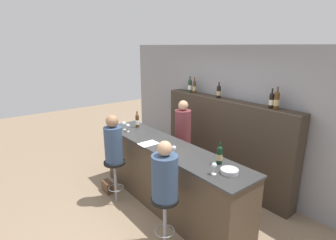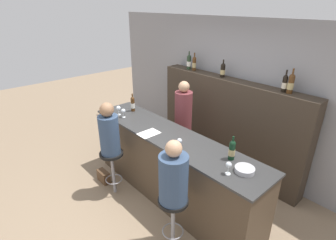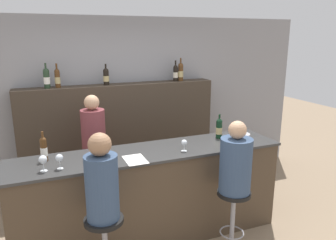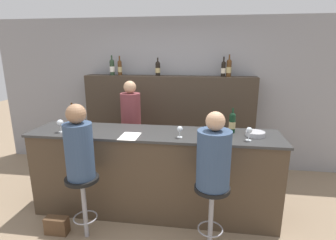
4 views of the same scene
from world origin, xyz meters
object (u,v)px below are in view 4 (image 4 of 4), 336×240
(wine_bottle_backbar_1, at_px, (120,68))
(wine_glass_1, at_px, (72,124))
(wine_glass_3, at_px, (249,131))
(guest_seated_left, at_px, (79,146))
(bar_stool_right, at_px, (212,201))
(wine_glass_2, at_px, (180,129))
(wine_bottle_counter_0, at_px, (73,116))
(bartender, at_px, (132,137))
(handbag, at_px, (57,225))
(wine_bottle_backbar_0, at_px, (112,67))
(guest_seated_right, at_px, (214,156))
(metal_bowl, at_px, (255,134))
(wine_bottle_counter_1, at_px, (232,122))
(wine_glass_0, at_px, (60,123))
(wine_bottle_backbar_3, at_px, (223,69))
(bar_stool_left, at_px, (83,191))
(wine_bottle_backbar_2, at_px, (158,68))
(wine_bottle_backbar_4, at_px, (229,68))

(wine_bottle_backbar_1, height_order, wine_glass_1, wine_bottle_backbar_1)
(wine_glass_3, relative_size, guest_seated_left, 0.19)
(wine_bottle_backbar_1, xyz_separation_m, bar_stool_right, (1.55, -1.95, -1.21))
(wine_glass_1, bearing_deg, wine_glass_2, 0.00)
(wine_bottle_backbar_1, relative_size, wine_glass_2, 2.40)
(wine_bottle_counter_0, distance_m, wine_glass_3, 2.22)
(wine_bottle_backbar_1, height_order, bartender, wine_bottle_backbar_1)
(wine_glass_1, xyz_separation_m, wine_glass_3, (2.08, 0.00, 0.00))
(wine_bottle_counter_0, distance_m, handbag, 1.33)
(wine_bottle_backbar_0, relative_size, guest_seated_right, 0.43)
(wine_bottle_backbar_1, distance_m, wine_glass_1, 1.61)
(bartender, bearing_deg, wine_glass_2, -47.15)
(wine_bottle_counter_0, relative_size, wine_glass_2, 2.34)
(wine_bottle_counter_0, bearing_deg, metal_bowl, -2.64)
(wine_bottle_counter_0, relative_size, wine_bottle_counter_1, 1.03)
(bar_stool_right, bearing_deg, wine_glass_3, 49.20)
(wine_bottle_counter_1, distance_m, wine_glass_2, 0.67)
(wine_glass_0, bearing_deg, wine_bottle_counter_0, 85.92)
(wine_bottle_backbar_0, height_order, bartender, wine_bottle_backbar_0)
(wine_bottle_counter_1, xyz_separation_m, guest_seated_left, (-1.61, -0.73, -0.12))
(wine_bottle_backbar_3, distance_m, bar_stool_left, 2.76)
(wine_bottle_backbar_0, height_order, guest_seated_left, wine_bottle_backbar_0)
(wine_bottle_counter_0, relative_size, bar_stool_right, 0.42)
(wine_bottle_backbar_2, distance_m, guest_seated_left, 2.12)
(wine_bottle_counter_0, distance_m, guest_seated_left, 0.86)
(bar_stool_right, bearing_deg, wine_bottle_backbar_2, 114.73)
(wine_glass_2, relative_size, metal_bowl, 0.61)
(wine_bottle_backbar_1, bearing_deg, wine_bottle_counter_0, -102.28)
(wine_glass_2, distance_m, handbag, 1.79)
(wine_bottle_backbar_0, bearing_deg, metal_bowl, -31.39)
(wine_bottle_backbar_1, xyz_separation_m, wine_bottle_backbar_2, (0.65, -0.00, -0.01))
(wine_bottle_backbar_0, bearing_deg, wine_bottle_counter_1, -32.47)
(wine_bottle_backbar_1, xyz_separation_m, wine_glass_1, (-0.14, -1.49, -0.59))
(wine_bottle_backbar_4, height_order, wine_glass_0, wine_bottle_backbar_4)
(wine_bottle_backbar_3, xyz_separation_m, handbag, (-1.91, -1.95, -1.67))
(wine_bottle_backbar_2, height_order, wine_bottle_backbar_4, wine_bottle_backbar_4)
(wine_bottle_backbar_2, xyz_separation_m, bar_stool_right, (0.90, -1.95, -1.20))
(wine_bottle_backbar_4, bearing_deg, wine_bottle_counter_0, -149.49)
(wine_glass_3, bearing_deg, handbag, -168.02)
(metal_bowl, bearing_deg, bartender, 156.69)
(guest_seated_right, bearing_deg, wine_bottle_counter_0, 158.17)
(metal_bowl, xyz_separation_m, guest_seated_right, (-0.49, -0.62, -0.05))
(wine_bottle_counter_0, bearing_deg, wine_bottle_backbar_2, 53.04)
(wine_glass_1, xyz_separation_m, bar_stool_right, (1.69, -0.45, -0.62))
(wine_bottle_backbar_2, bearing_deg, bar_stool_right, -65.27)
(wine_bottle_counter_0, distance_m, wine_glass_0, 0.28)
(wine_bottle_backbar_3, height_order, wine_bottle_backbar_4, wine_bottle_backbar_4)
(wine_bottle_backbar_0, xyz_separation_m, wine_bottle_backbar_3, (1.85, -0.00, -0.01))
(wine_bottle_backbar_0, height_order, wine_glass_0, wine_bottle_backbar_0)
(wine_glass_1, distance_m, guest_seated_left, 0.56)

